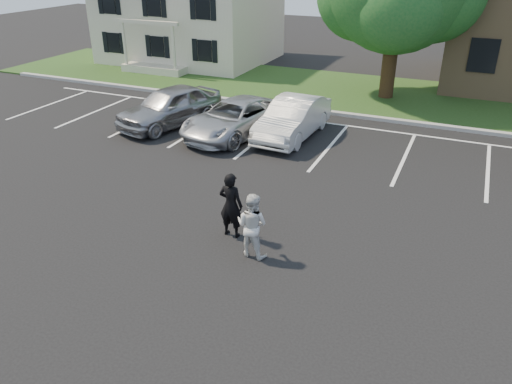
% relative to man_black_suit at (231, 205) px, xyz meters
% --- Properties ---
extents(ground_plane, '(90.00, 90.00, 0.00)m').
position_rel_man_black_suit_xyz_m(ground_plane, '(0.58, -0.70, -0.90)').
color(ground_plane, black).
rests_on(ground_plane, ground).
extents(curb, '(40.00, 0.30, 0.15)m').
position_rel_man_black_suit_xyz_m(curb, '(0.58, 11.30, -0.82)').
color(curb, '#969691').
rests_on(curb, ground).
extents(grass_strip, '(44.00, 8.00, 0.08)m').
position_rel_man_black_suit_xyz_m(grass_strip, '(0.58, 15.30, -0.86)').
color(grass_strip, '#204314').
rests_on(grass_strip, ground).
extents(stall_lines, '(34.00, 5.36, 0.01)m').
position_rel_man_black_suit_xyz_m(stall_lines, '(1.98, 8.26, -0.89)').
color(stall_lines, white).
rests_on(stall_lines, ground).
extents(man_black_suit, '(0.66, 0.44, 1.79)m').
position_rel_man_black_suit_xyz_m(man_black_suit, '(0.00, 0.00, 0.00)').
color(man_black_suit, black).
rests_on(man_black_suit, ground).
extents(man_white_shirt, '(0.86, 0.70, 1.67)m').
position_rel_man_black_suit_xyz_m(man_white_shirt, '(0.88, -0.63, -0.06)').
color(man_white_shirt, silver).
rests_on(man_white_shirt, ground).
extents(car_silver_west, '(3.27, 5.19, 1.65)m').
position_rel_man_black_suit_xyz_m(car_silver_west, '(-6.36, 7.06, -0.07)').
color(car_silver_west, '#A0A1A4').
rests_on(car_silver_west, ground).
extents(car_silver_minivan, '(3.38, 5.45, 1.41)m').
position_rel_man_black_suit_xyz_m(car_silver_minivan, '(-3.32, 7.08, -0.19)').
color(car_silver_minivan, '#B2B4B9').
rests_on(car_silver_minivan, ground).
extents(car_white_sedan, '(1.84, 4.73, 1.54)m').
position_rel_man_black_suit_xyz_m(car_white_sedan, '(-1.12, 7.79, -0.13)').
color(car_white_sedan, silver).
rests_on(car_white_sedan, ground).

